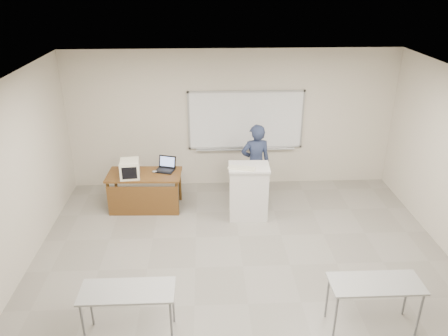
{
  "coord_description": "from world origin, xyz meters",
  "views": [
    {
      "loc": [
        -0.58,
        -4.93,
        4.41
      ],
      "look_at": [
        -0.25,
        2.2,
        1.18
      ],
      "focal_mm": 35.0,
      "sensor_mm": 36.0,
      "label": 1
    }
  ],
  "objects_px": {
    "instructor_desk": "(144,185)",
    "keyboard": "(242,168)",
    "laptop": "(165,167)",
    "mouse": "(154,171)",
    "podium": "(248,191)",
    "crt_monitor": "(130,169)",
    "whiteboard": "(246,121)",
    "presenter": "(256,163)"
  },
  "relations": [
    {
      "from": "instructor_desk",
      "to": "keyboard",
      "type": "distance_m",
      "value": 2.01
    },
    {
      "from": "laptop",
      "to": "mouse",
      "type": "distance_m",
      "value": 0.23
    },
    {
      "from": "podium",
      "to": "crt_monitor",
      "type": "height_order",
      "value": "crt_monitor"
    },
    {
      "from": "whiteboard",
      "to": "mouse",
      "type": "xyz_separation_m",
      "value": [
        -1.9,
        -0.97,
        -0.71
      ]
    },
    {
      "from": "podium",
      "to": "keyboard",
      "type": "height_order",
      "value": "keyboard"
    },
    {
      "from": "whiteboard",
      "to": "podium",
      "type": "distance_m",
      "value": 1.74
    },
    {
      "from": "mouse",
      "to": "presenter",
      "type": "xyz_separation_m",
      "value": [
        2.04,
        0.17,
        0.06
      ]
    },
    {
      "from": "laptop",
      "to": "keyboard",
      "type": "relative_size",
      "value": 0.72
    },
    {
      "from": "instructor_desk",
      "to": "mouse",
      "type": "height_order",
      "value": "mouse"
    },
    {
      "from": "instructor_desk",
      "to": "podium",
      "type": "bearing_deg",
      "value": -7.22
    },
    {
      "from": "laptop",
      "to": "presenter",
      "type": "bearing_deg",
      "value": 19.26
    },
    {
      "from": "podium",
      "to": "crt_monitor",
      "type": "xyz_separation_m",
      "value": [
        -2.28,
        0.33,
        0.38
      ]
    },
    {
      "from": "instructor_desk",
      "to": "mouse",
      "type": "distance_m",
      "value": 0.34
    },
    {
      "from": "podium",
      "to": "keyboard",
      "type": "relative_size",
      "value": 2.16
    },
    {
      "from": "crt_monitor",
      "to": "mouse",
      "type": "bearing_deg",
      "value": 15.18
    },
    {
      "from": "laptop",
      "to": "presenter",
      "type": "relative_size",
      "value": 0.21
    },
    {
      "from": "podium",
      "to": "instructor_desk",
      "type": "bearing_deg",
      "value": 172.78
    },
    {
      "from": "podium",
      "to": "crt_monitor",
      "type": "distance_m",
      "value": 2.34
    },
    {
      "from": "laptop",
      "to": "presenter",
      "type": "xyz_separation_m",
      "value": [
        1.84,
        0.07,
        0.02
      ]
    },
    {
      "from": "keyboard",
      "to": "presenter",
      "type": "height_order",
      "value": "presenter"
    },
    {
      "from": "whiteboard",
      "to": "keyboard",
      "type": "xyz_separation_m",
      "value": [
        -0.22,
        -1.59,
        -0.39
      ]
    },
    {
      "from": "instructor_desk",
      "to": "laptop",
      "type": "distance_m",
      "value": 0.55
    },
    {
      "from": "whiteboard",
      "to": "crt_monitor",
      "type": "relative_size",
      "value": 5.93
    },
    {
      "from": "whiteboard",
      "to": "laptop",
      "type": "distance_m",
      "value": 2.02
    },
    {
      "from": "laptop",
      "to": "presenter",
      "type": "distance_m",
      "value": 1.84
    },
    {
      "from": "podium",
      "to": "crt_monitor",
      "type": "relative_size",
      "value": 2.57
    },
    {
      "from": "laptop",
      "to": "mouse",
      "type": "height_order",
      "value": "laptop"
    },
    {
      "from": "instructor_desk",
      "to": "mouse",
      "type": "bearing_deg",
      "value": 41.24
    },
    {
      "from": "instructor_desk",
      "to": "mouse",
      "type": "relative_size",
      "value": 14.36
    },
    {
      "from": "laptop",
      "to": "whiteboard",
      "type": "bearing_deg",
      "value": 43.99
    },
    {
      "from": "podium",
      "to": "presenter",
      "type": "height_order",
      "value": "presenter"
    },
    {
      "from": "whiteboard",
      "to": "presenter",
      "type": "xyz_separation_m",
      "value": [
        0.14,
        -0.79,
        -0.65
      ]
    },
    {
      "from": "instructor_desk",
      "to": "whiteboard",
      "type": "bearing_deg",
      "value": 30.51
    },
    {
      "from": "mouse",
      "to": "instructor_desk",
      "type": "bearing_deg",
      "value": -129.64
    },
    {
      "from": "podium",
      "to": "laptop",
      "type": "height_order",
      "value": "podium"
    },
    {
      "from": "whiteboard",
      "to": "keyboard",
      "type": "bearing_deg",
      "value": -97.71
    },
    {
      "from": "whiteboard",
      "to": "crt_monitor",
      "type": "height_order",
      "value": "whiteboard"
    },
    {
      "from": "podium",
      "to": "presenter",
      "type": "distance_m",
      "value": 0.76
    },
    {
      "from": "presenter",
      "to": "laptop",
      "type": "bearing_deg",
      "value": -4.3
    },
    {
      "from": "podium",
      "to": "laptop",
      "type": "xyz_separation_m",
      "value": [
        -1.63,
        0.61,
        0.27
      ]
    },
    {
      "from": "whiteboard",
      "to": "presenter",
      "type": "relative_size",
      "value": 1.49
    },
    {
      "from": "laptop",
      "to": "keyboard",
      "type": "height_order",
      "value": "keyboard"
    }
  ]
}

